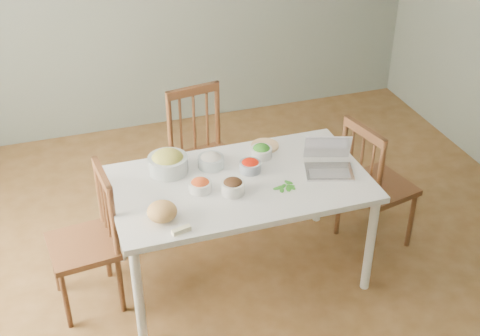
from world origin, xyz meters
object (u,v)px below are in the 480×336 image
object	(u,v)px
chair_far	(206,160)
chair_left	(82,243)
laptop	(330,159)
bread_boule	(162,211)
bowl_squash	(168,162)
dining_table	(240,229)
chair_right	(379,183)

from	to	relation	value
chair_far	chair_left	world-z (taller)	chair_far
laptop	bread_boule	bearing A→B (deg)	-154.32
laptop	chair_far	bearing A→B (deg)	145.25
chair_far	bowl_squash	world-z (taller)	chair_far
bread_boule	bowl_squash	bearing A→B (deg)	73.52
chair_far	bread_boule	world-z (taller)	chair_far
dining_table	chair_far	size ratio (longest dim) A/B	1.59
dining_table	chair_right	size ratio (longest dim) A/B	1.63
chair_far	bowl_squash	distance (m)	0.69
chair_left	bowl_squash	world-z (taller)	chair_left
chair_far	bowl_squash	bearing A→B (deg)	-138.48
bread_boule	bowl_squash	world-z (taller)	bowl_squash
chair_right	laptop	bearing A→B (deg)	93.13
dining_table	bowl_squash	bearing A→B (deg)	148.25
chair_left	chair_right	world-z (taller)	chair_right
chair_right	bowl_squash	distance (m)	1.53
chair_far	dining_table	bearing A→B (deg)	-96.92
bowl_squash	chair_right	bearing A→B (deg)	-7.96
chair_far	chair_right	size ratio (longest dim) A/B	1.03
chair_left	chair_right	bearing A→B (deg)	83.87
chair_left	laptop	world-z (taller)	laptop
bread_boule	laptop	xyz separation A→B (m)	(1.15, 0.16, 0.05)
dining_table	bread_boule	world-z (taller)	bread_boule
chair_right	bowl_squash	world-z (taller)	chair_right
chair_left	bread_boule	bearing A→B (deg)	51.83
bread_boule	chair_far	bearing A→B (deg)	61.49
dining_table	laptop	distance (m)	0.77
chair_right	bread_boule	xyz separation A→B (m)	(-1.62, -0.29, 0.33)
chair_left	dining_table	bearing A→B (deg)	81.05
chair_left	chair_right	size ratio (longest dim) A/B	0.96
chair_left	chair_right	xyz separation A→B (m)	(2.10, -0.00, 0.02)
chair_far	bowl_squash	size ratio (longest dim) A/B	3.99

